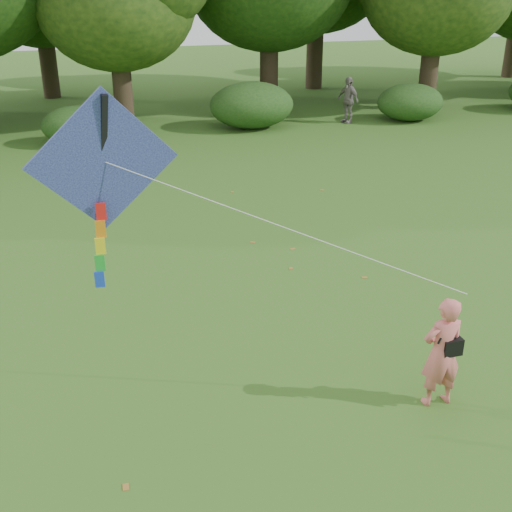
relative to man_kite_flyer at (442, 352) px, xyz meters
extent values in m
plane|color=#265114|center=(-0.65, 0.78, -0.89)|extent=(100.00, 100.00, 0.00)
imported|color=#D76A65|center=(0.00, 0.00, 0.00)|extent=(0.65, 0.43, 1.78)
imported|color=gray|center=(6.57, 18.52, 0.07)|extent=(0.86, 1.23, 1.93)
cube|color=black|center=(0.12, -0.03, 0.11)|extent=(0.30, 0.20, 0.26)
cylinder|color=black|center=(0.00, -0.04, 0.45)|extent=(0.33, 0.14, 0.47)
cube|color=#243F9D|center=(-4.49, 1.74, 2.76)|extent=(2.07, 0.43, 2.06)
cube|color=black|center=(-4.49, 1.77, 2.76)|extent=(0.27, 0.57, 1.86)
cylinder|color=white|center=(-2.12, 0.84, 1.86)|extent=(4.75, 1.80, 1.82)
cube|color=red|center=(-4.59, 1.76, 2.04)|extent=(0.14, 0.06, 0.26)
cube|color=orange|center=(-4.62, 1.76, 1.78)|extent=(0.14, 0.06, 0.26)
cube|color=yellow|center=(-4.65, 1.76, 1.52)|extent=(0.14, 0.06, 0.26)
cube|color=green|center=(-4.68, 1.76, 1.26)|extent=(0.14, 0.06, 0.26)
cube|color=blue|center=(-4.71, 1.76, 1.00)|extent=(0.14, 0.06, 0.26)
cylinder|color=#3A2D1E|center=(-2.65, 20.78, 0.68)|extent=(0.80, 0.80, 3.15)
ellipsoid|color=#1E3F11|center=(-2.65, 20.78, 4.02)|extent=(6.40, 6.40, 5.44)
cylinder|color=#3A2D1E|center=(4.35, 22.78, 0.95)|extent=(0.86, 0.86, 3.67)
cylinder|color=#3A2D1E|center=(11.35, 20.28, 0.82)|extent=(0.83, 0.83, 3.43)
cylinder|color=#3A2D1E|center=(-5.65, 28.28, 0.86)|extent=(0.84, 0.84, 3.50)
cylinder|color=#3A2D1E|center=(8.35, 27.28, 1.12)|extent=(0.90, 0.90, 4.02)
ellipsoid|color=#264919|center=(-4.65, 17.88, -0.18)|extent=(2.66, 2.09, 1.42)
ellipsoid|color=#264919|center=(2.35, 18.68, 0.05)|extent=(3.50, 2.75, 1.88)
ellipsoid|color=#264919|center=(9.35, 18.18, -0.10)|extent=(2.94, 2.31, 1.58)
cube|color=olive|center=(-0.56, 5.13, -0.89)|extent=(0.10, 0.13, 0.01)
cube|color=olive|center=(-0.97, 6.80, -0.89)|extent=(0.14, 0.13, 0.01)
cube|color=olive|center=(2.14, 10.12, -0.89)|extent=(0.14, 0.13, 0.01)
cube|color=olive|center=(-0.49, 10.68, -0.89)|extent=(0.12, 0.14, 0.01)
cube|color=olive|center=(1.70, 2.56, -0.89)|extent=(0.13, 0.14, 0.01)
cube|color=olive|center=(-4.70, -0.48, -0.89)|extent=(0.09, 0.12, 0.01)
cube|color=olive|center=(-0.17, 6.15, -0.89)|extent=(0.13, 0.10, 0.01)
cube|color=olive|center=(0.81, 4.27, -0.89)|extent=(0.14, 0.11, 0.01)
camera|label=1|loc=(-4.84, -6.94, 5.13)|focal=45.00mm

